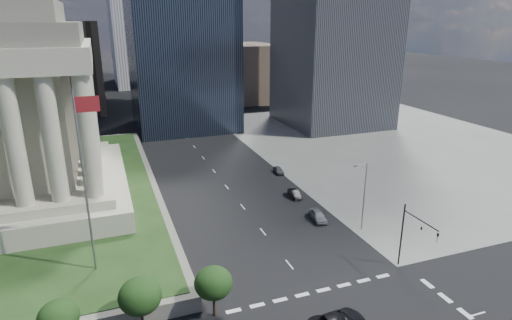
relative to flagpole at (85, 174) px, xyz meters
name	(u,v)px	position (x,y,z in m)	size (l,w,h in m)	color
ground	(175,123)	(21.83, 76.00, -13.11)	(500.00, 500.00, 0.00)	black
sidewalk_ne	(395,144)	(67.83, 36.00, -13.10)	(68.00, 90.00, 0.03)	slate
flagpole	(85,174)	(0.00, 0.00, 0.00)	(2.52, 0.24, 20.00)	slate
midrise_glass	(179,13)	(23.83, 71.00, 16.89)	(26.00, 26.00, 60.00)	black
building_filler_ne	(246,72)	(53.83, 106.00, -3.11)	(20.00, 30.00, 20.00)	brown
building_filler_nw	(62,67)	(-8.17, 106.00, 0.89)	(24.00, 30.00, 28.00)	brown
traffic_signal_ne	(413,232)	(34.33, -10.30, -7.86)	(0.30, 5.74, 8.00)	black
street_lamp_north	(363,192)	(35.16, 1.00, -7.45)	(2.13, 0.22, 10.00)	slate
parked_sedan_near	(318,216)	(30.83, 5.64, -12.37)	(1.76, 4.36, 1.49)	gray
parked_sedan_mid	(295,194)	(31.22, 14.64, -12.49)	(1.33, 3.80, 1.25)	black
parked_sedan_far	(279,170)	(33.33, 26.53, -12.50)	(1.45, 3.60, 1.23)	#505256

